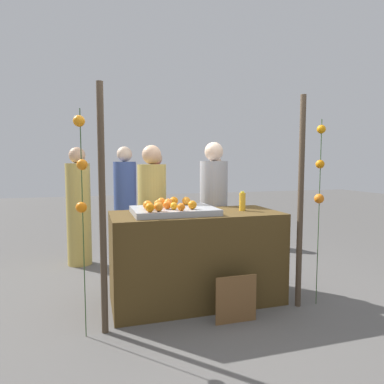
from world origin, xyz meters
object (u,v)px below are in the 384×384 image
chalkboard_sign (236,300)px  vendor_left (152,220)px  vendor_right (214,216)px  orange_1 (150,208)px  orange_0 (186,201)px  juice_bottle (242,201)px  stall_counter (196,257)px

chalkboard_sign → vendor_left: bearing=115.1°
vendor_right → orange_1: bearing=-137.9°
orange_1 → vendor_right: size_ratio=0.05×
chalkboard_sign → vendor_right: vendor_right is taller
chalkboard_sign → vendor_right: (0.21, 1.17, 0.58)m
orange_0 → juice_bottle: size_ratio=0.42×
orange_1 → vendor_right: 1.28m
stall_counter → vendor_left: 0.76m
orange_0 → vendor_right: 0.68m
vendor_left → vendor_right: vendor_right is taller
chalkboard_sign → stall_counter: bearing=108.8°
vendor_right → stall_counter: bearing=-124.7°
vendor_left → stall_counter: bearing=-59.4°
juice_bottle → vendor_right: bearing=100.1°
juice_bottle → vendor_right: size_ratio=0.12×
vendor_left → vendor_right: bearing=-0.9°
orange_0 → vendor_left: vendor_left is taller
stall_counter → vendor_right: bearing=55.3°
vendor_left → chalkboard_sign: bearing=-64.9°
orange_0 → orange_1: size_ratio=1.02×
juice_bottle → stall_counter: bearing=178.5°
orange_0 → chalkboard_sign: orange_0 is taller
stall_counter → juice_bottle: juice_bottle is taller
orange_0 → vendor_right: size_ratio=0.05×
orange_1 → vendor_right: bearing=42.1°
orange_1 → juice_bottle: bearing=13.0°
stall_counter → juice_bottle: (0.51, -0.01, 0.57)m
orange_1 → chalkboard_sign: (0.72, -0.33, -0.83)m
orange_0 → orange_1: orange_0 is taller
stall_counter → vendor_right: vendor_right is taller
stall_counter → chalkboard_sign: stall_counter is taller
juice_bottle → vendor_right: 0.66m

